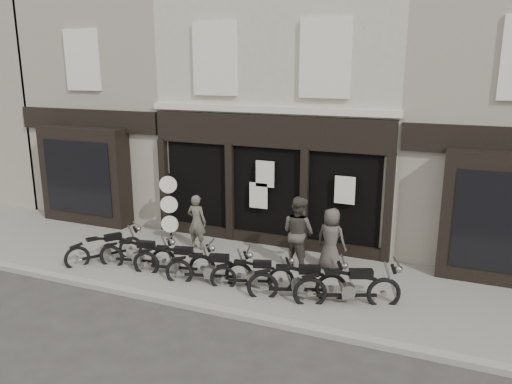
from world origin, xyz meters
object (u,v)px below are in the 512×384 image
at_px(motorcycle_2, 175,263).
at_px(man_centre, 298,232).
at_px(man_right, 331,239).
at_px(motorcycle_1, 138,256).
at_px(motorcycle_0, 105,251).
at_px(motorcycle_6, 348,290).
at_px(advert_sign_post, 170,210).
at_px(motorcycle_5, 298,285).
at_px(motorcycle_4, 253,277).
at_px(man_left, 197,222).
at_px(motorcycle_3, 210,271).

height_order(motorcycle_2, man_centre, man_centre).
distance_m(motorcycle_2, man_right, 4.01).
xyz_separation_m(motorcycle_1, motorcycle_2, (1.14, -0.05, 0.01)).
bearing_deg(motorcycle_0, man_right, -37.19).
bearing_deg(motorcycle_6, advert_sign_post, 138.34).
distance_m(motorcycle_1, motorcycle_5, 4.40).
height_order(motorcycle_5, motorcycle_6, motorcycle_6).
height_order(motorcycle_4, man_right, man_right).
bearing_deg(motorcycle_1, motorcycle_5, -13.79).
xyz_separation_m(man_left, advert_sign_post, (-1.12, 0.37, 0.13)).
relative_size(motorcycle_4, advert_sign_post, 0.89).
bearing_deg(motorcycle_5, man_left, 132.63).
bearing_deg(motorcycle_0, man_left, -10.93).
relative_size(motorcycle_2, advert_sign_post, 0.99).
height_order(motorcycle_4, motorcycle_6, motorcycle_6).
bearing_deg(man_centre, motorcycle_3, 70.79).
xyz_separation_m(motorcycle_1, man_right, (4.65, 1.83, 0.52)).
height_order(motorcycle_2, motorcycle_3, motorcycle_2).
bearing_deg(motorcycle_0, motorcycle_4, -54.79).
xyz_separation_m(motorcycle_2, motorcycle_4, (2.10, 0.07, -0.03)).
height_order(motorcycle_2, advert_sign_post, advert_sign_post).
bearing_deg(man_left, man_centre, 178.39).
height_order(motorcycle_1, man_right, man_right).
bearing_deg(man_centre, motorcycle_5, 132.48).
distance_m(man_centre, advert_sign_post, 4.25).
relative_size(man_centre, man_right, 1.18).
bearing_deg(motorcycle_1, advert_sign_post, 87.16).
bearing_deg(man_right, motorcycle_1, 33.51).
distance_m(man_left, advert_sign_post, 1.19).
xyz_separation_m(motorcycle_2, motorcycle_5, (3.26, -0.04, 0.02)).
bearing_deg(motorcycle_4, motorcycle_2, 163.12).
bearing_deg(motorcycle_4, motorcycle_3, 170.38).
height_order(motorcycle_2, motorcycle_4, motorcycle_2).
bearing_deg(motorcycle_2, motorcycle_1, 164.81).
relative_size(motorcycle_6, advert_sign_post, 1.04).
bearing_deg(man_centre, advert_sign_post, 16.73).
relative_size(motorcycle_3, man_right, 1.31).
bearing_deg(advert_sign_post, man_centre, -30.04).
bearing_deg(man_left, motorcycle_0, 45.54).
bearing_deg(motorcycle_1, man_right, 8.91).
bearing_deg(man_centre, motorcycle_1, 46.73).
bearing_deg(man_right, motorcycle_6, 127.69).
bearing_deg(motorcycle_3, motorcycle_0, 161.40).
xyz_separation_m(motorcycle_2, advert_sign_post, (-1.51, 2.20, 0.64)).
xyz_separation_m(motorcycle_4, motorcycle_5, (1.16, -0.11, 0.05)).
bearing_deg(motorcycle_6, motorcycle_1, 158.43).
relative_size(motorcycle_0, motorcycle_5, 0.84).
relative_size(motorcycle_0, motorcycle_2, 0.85).
height_order(motorcycle_2, man_left, man_left).
bearing_deg(advert_sign_post, motorcycle_2, -78.10).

